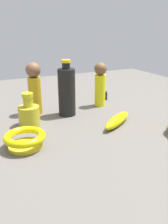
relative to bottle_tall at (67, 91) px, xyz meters
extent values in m
plane|color=#5B5651|center=(0.11, 0.03, -0.11)|extent=(2.00, 2.00, 0.00)
cylinder|color=black|center=(0.00, 0.00, -0.01)|extent=(0.08, 0.08, 0.21)
cylinder|color=black|center=(0.00, 0.00, 0.11)|extent=(0.03, 0.03, 0.03)
cylinder|color=yellow|center=(0.00, 0.00, 0.13)|extent=(0.04, 0.04, 0.01)
cylinder|color=gold|center=(0.23, -0.24, -0.10)|extent=(0.11, 0.11, 0.01)
torus|color=#C6BC07|center=(0.23, -0.24, -0.07)|extent=(0.14, 0.14, 0.02)
cylinder|color=black|center=(-0.13, 0.27, -0.09)|extent=(0.04, 0.04, 0.03)
cylinder|color=gold|center=(-0.13, 0.27, -0.08)|extent=(0.03, 0.03, 0.00)
cylinder|color=black|center=(-0.13, 0.27, -0.07)|extent=(0.04, 0.04, 0.01)
ellipsoid|color=#D3D008|center=(0.20, 0.14, -0.09)|extent=(0.14, 0.19, 0.04)
cylinder|color=gold|center=(0.05, -0.18, -0.07)|extent=(0.09, 0.09, 0.08)
cylinder|color=gold|center=(0.05, -0.18, -0.01)|extent=(0.04, 0.04, 0.04)
cylinder|color=gold|center=(0.05, -0.18, 0.02)|extent=(0.04, 0.04, 0.02)
cylinder|color=#BB9317|center=(-0.08, -0.12, -0.03)|extent=(0.08, 0.08, 0.17)
sphere|color=brown|center=(-0.08, -0.12, 0.09)|extent=(0.07, 0.07, 0.07)
cylinder|color=yellow|center=(-0.05, 0.20, -0.03)|extent=(0.08, 0.08, 0.16)
sphere|color=brown|center=(-0.05, 0.20, 0.08)|extent=(0.06, 0.06, 0.06)
camera|label=1|loc=(0.94, -0.37, 0.27)|focal=37.41mm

